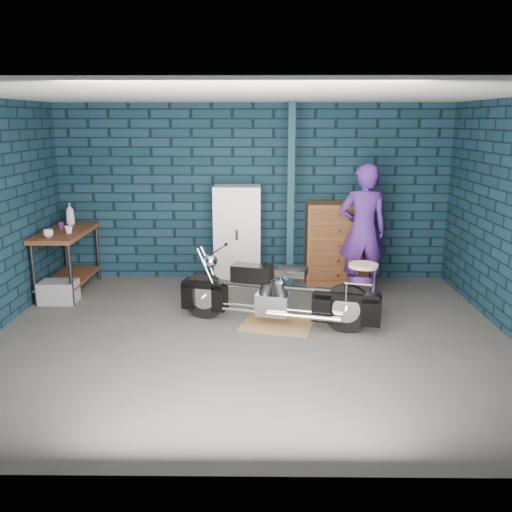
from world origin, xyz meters
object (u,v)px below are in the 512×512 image
Objects in this scene: locker at (237,235)px; tool_chest at (337,243)px; storage_bin at (59,292)px; motorcycle at (278,289)px; person at (363,231)px; workbench at (68,261)px; shop_stool at (362,289)px.

tool_chest is at bearing 0.00° from locker.
locker is at bearing 22.17° from storage_bin.
tool_chest reaches higher than motorcycle.
person is 1.90m from locker.
motorcycle is at bearing -23.71° from workbench.
locker is at bearing 11.29° from workbench.
workbench is 0.75× the size of person.
locker is 1.21× the size of tool_chest.
motorcycle is 1.12× the size of person.
motorcycle is at bearing 43.18° from person.
tool_chest reaches higher than workbench.
shop_stool reaches higher than storage_bin.
locker is (2.44, 0.49, 0.29)m from workbench.
workbench is at bearing -2.98° from person.
motorcycle is at bearing -15.36° from storage_bin.
motorcycle is 3.11m from storage_bin.
locker reaches higher than shop_stool.
person is at bearing 5.48° from storage_bin.
person is at bearing 59.72° from motorcycle.
storage_bin is (-4.22, -0.40, -0.79)m from person.
storage_bin is at bearing -157.83° from locker.
person reaches higher than shop_stool.
shop_stool is (4.10, -0.94, -0.12)m from workbench.
motorcycle is at bearing -117.73° from tool_chest.
motorcycle is 1.40× the size of locker.
person is (1.23, 1.23, 0.48)m from motorcycle.
motorcycle is 1.17m from shop_stool.
locker is (-0.56, 1.81, 0.29)m from motorcycle.
motorcycle reaches higher than shop_stool.
shop_stool is at bearing 34.11° from motorcycle.
tool_chest is (0.95, 1.81, 0.16)m from motorcycle.
shop_stool is at bearing -40.67° from locker.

